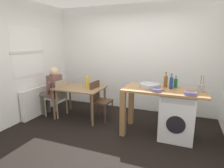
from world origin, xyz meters
TOP-DOWN VIEW (x-y plane):
  - ground_plane at (0.00, 0.00)m, footprint 5.46×5.46m
  - wall_back at (0.00, 1.75)m, footprint 4.60×0.10m
  - wall_window_side at (-2.15, 0.00)m, footprint 0.12×3.80m
  - radiator at (-2.02, 0.30)m, footprint 0.10×0.80m
  - dining_table at (-0.98, 0.65)m, footprint 1.10×0.76m
  - chair_person_seat at (-1.52, 0.55)m, footprint 0.42×0.42m
  - chair_opposite at (-0.50, 0.70)m, footprint 0.43×0.43m
  - seated_person at (-1.68, 0.55)m, footprint 0.51×0.52m
  - kitchen_counter at (0.74, 0.46)m, footprint 1.50×0.68m
  - washing_machine at (1.22, 0.46)m, footprint 0.60×0.61m
  - sink_basin at (0.69, 0.46)m, footprint 0.38×0.38m
  - tap at (0.69, 0.64)m, footprint 0.02×0.02m
  - bottle_tall_green at (0.96, 0.67)m, footprint 0.08×0.08m
  - bottle_squat_brown at (1.07, 0.55)m, footprint 0.07×0.07m
  - bottle_clear_small at (1.14, 0.69)m, footprint 0.07×0.07m
  - mixing_bowl at (0.85, 0.26)m, footprint 0.18×0.18m
  - utensil_crock at (1.58, 0.51)m, footprint 0.11×0.11m
  - colander at (1.40, 0.24)m, footprint 0.20×0.20m
  - vase at (-0.83, 0.75)m, footprint 0.09×0.09m
  - scissors at (0.90, 0.36)m, footprint 0.15×0.06m

SIDE VIEW (x-z plane):
  - ground_plane at x=0.00m, z-range 0.00..0.00m
  - radiator at x=-2.02m, z-range 0.00..0.70m
  - washing_machine at x=1.22m, z-range 0.00..0.86m
  - chair_person_seat at x=-1.52m, z-range 0.06..0.96m
  - chair_opposite at x=-0.50m, z-range 0.06..0.96m
  - dining_table at x=-0.98m, z-range 0.27..1.01m
  - seated_person at x=-1.68m, z-range 0.07..1.27m
  - kitchen_counter at x=0.74m, z-range 0.30..1.22m
  - vase at x=-0.83m, z-range 0.74..1.00m
  - scissors at x=0.90m, z-range 0.92..0.93m
  - mixing_bowl at x=0.85m, z-range 0.92..0.97m
  - colander at x=1.40m, z-range 0.92..0.98m
  - sink_basin at x=0.69m, z-range 0.92..1.01m
  - utensil_crock at x=1.58m, z-range 0.84..1.14m
  - bottle_clear_small at x=1.14m, z-range 0.91..1.14m
  - bottle_squat_brown at x=1.07m, z-range 0.91..1.19m
  - bottle_tall_green at x=0.96m, z-range 0.91..1.19m
  - tap at x=0.69m, z-range 0.92..1.20m
  - wall_back at x=0.00m, z-range 0.00..2.70m
  - wall_window_side at x=-2.15m, z-range 0.00..2.70m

